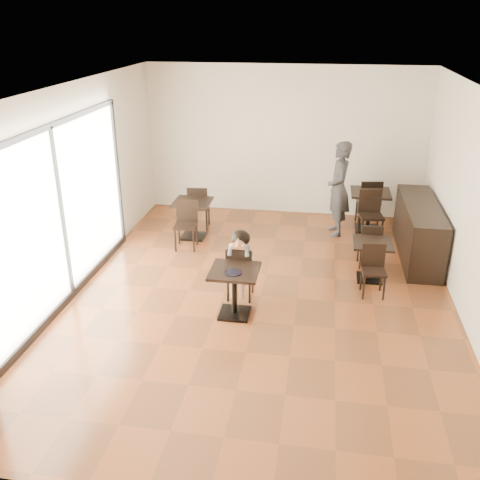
% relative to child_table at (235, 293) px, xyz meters
% --- Properties ---
extents(floor, '(6.00, 8.00, 0.01)m').
position_rel_child_table_xyz_m(floor, '(0.31, 0.63, -0.37)').
color(floor, brown).
rests_on(floor, ground).
extents(ceiling, '(6.00, 8.00, 0.01)m').
position_rel_child_table_xyz_m(ceiling, '(0.31, 0.63, 2.83)').
color(ceiling, silver).
rests_on(ceiling, floor).
extents(wall_back, '(6.00, 0.01, 3.20)m').
position_rel_child_table_xyz_m(wall_back, '(0.31, 4.63, 1.23)').
color(wall_back, silver).
rests_on(wall_back, floor).
extents(wall_front, '(6.00, 0.01, 3.20)m').
position_rel_child_table_xyz_m(wall_front, '(0.31, -3.37, 1.23)').
color(wall_front, silver).
rests_on(wall_front, floor).
extents(wall_left, '(0.01, 8.00, 3.20)m').
position_rel_child_table_xyz_m(wall_left, '(-2.69, 0.63, 1.23)').
color(wall_left, silver).
rests_on(wall_left, floor).
extents(wall_right, '(0.01, 8.00, 3.20)m').
position_rel_child_table_xyz_m(wall_right, '(3.31, 0.63, 1.23)').
color(wall_right, silver).
rests_on(wall_right, floor).
extents(storefront_window, '(0.04, 4.50, 2.60)m').
position_rel_child_table_xyz_m(storefront_window, '(-2.66, 0.13, 1.03)').
color(storefront_window, white).
rests_on(storefront_window, floor).
extents(child_table, '(0.70, 0.70, 0.74)m').
position_rel_child_table_xyz_m(child_table, '(0.00, 0.00, 0.00)').
color(child_table, black).
rests_on(child_table, floor).
extents(child_chair, '(0.40, 0.40, 0.89)m').
position_rel_child_table_xyz_m(child_chair, '(0.00, 0.55, 0.08)').
color(child_chair, black).
rests_on(child_chair, floor).
extents(child, '(0.40, 0.56, 1.12)m').
position_rel_child_table_xyz_m(child, '(0.00, 0.55, 0.19)').
color(child, slate).
rests_on(child, child_chair).
extents(plate, '(0.25, 0.25, 0.02)m').
position_rel_child_table_xyz_m(plate, '(0.00, -0.10, 0.38)').
color(plate, black).
rests_on(plate, child_table).
extents(pizza_slice, '(0.26, 0.20, 0.06)m').
position_rel_child_table_xyz_m(pizza_slice, '(0.00, 0.36, 0.60)').
color(pizza_slice, tan).
rests_on(pizza_slice, child).
extents(adult_patron, '(0.56, 0.75, 1.89)m').
position_rel_child_table_xyz_m(adult_patron, '(1.50, 3.48, 0.57)').
color(adult_patron, '#353539').
rests_on(adult_patron, floor).
extents(cafe_table_mid, '(0.69, 0.69, 0.68)m').
position_rel_child_table_xyz_m(cafe_table_mid, '(2.06, 1.49, -0.03)').
color(cafe_table_mid, black).
rests_on(cafe_table_mid, floor).
extents(cafe_table_left, '(0.77, 0.77, 0.76)m').
position_rel_child_table_xyz_m(cafe_table_left, '(-1.32, 2.82, 0.01)').
color(cafe_table_left, black).
rests_on(cafe_table_left, floor).
extents(cafe_table_back, '(0.89, 0.89, 0.83)m').
position_rel_child_table_xyz_m(cafe_table_back, '(2.15, 3.78, 0.04)').
color(cafe_table_back, black).
rests_on(cafe_table_back, floor).
extents(chair_mid_a, '(0.40, 0.40, 0.82)m').
position_rel_child_table_xyz_m(chair_mid_a, '(2.06, 2.04, 0.04)').
color(chair_mid_a, black).
rests_on(chair_mid_a, floor).
extents(chair_mid_b, '(0.40, 0.40, 0.82)m').
position_rel_child_table_xyz_m(chair_mid_b, '(2.06, 0.94, 0.04)').
color(chair_mid_b, black).
rests_on(chair_mid_b, floor).
extents(chair_left_a, '(0.44, 0.44, 0.91)m').
position_rel_child_table_xyz_m(chair_left_a, '(-1.32, 3.37, 0.09)').
color(chair_left_a, black).
rests_on(chair_left_a, floor).
extents(chair_left_b, '(0.44, 0.44, 0.91)m').
position_rel_child_table_xyz_m(chair_left_b, '(-1.32, 2.27, 0.09)').
color(chair_left_b, black).
rests_on(chair_left_b, floor).
extents(chair_back_a, '(0.51, 0.51, 0.99)m').
position_rel_child_table_xyz_m(chair_back_a, '(2.15, 4.13, 0.13)').
color(chair_back_a, black).
rests_on(chair_back_a, floor).
extents(chair_back_b, '(0.51, 0.51, 0.99)m').
position_rel_child_table_xyz_m(chair_back_b, '(2.15, 3.23, 0.13)').
color(chair_back_b, black).
rests_on(chair_back_b, floor).
extents(service_counter, '(0.60, 2.40, 1.00)m').
position_rel_child_table_xyz_m(service_counter, '(2.96, 2.63, 0.13)').
color(service_counter, black).
rests_on(service_counter, floor).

